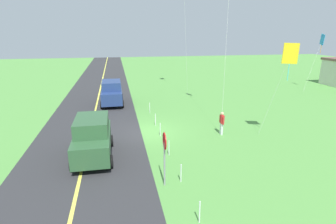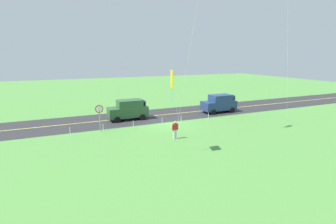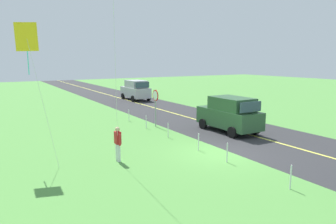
# 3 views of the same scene
# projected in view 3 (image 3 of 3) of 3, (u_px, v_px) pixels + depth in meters

# --- Properties ---
(ground_plane) EXTENTS (120.00, 120.00, 0.10)m
(ground_plane) POSITION_uv_depth(u_px,v_px,m) (220.00, 154.00, 15.48)
(ground_plane) COLOR #549342
(asphalt_road) EXTENTS (120.00, 7.00, 0.00)m
(asphalt_road) POSITION_uv_depth(u_px,v_px,m) (275.00, 142.00, 17.48)
(asphalt_road) COLOR #2D2D30
(asphalt_road) RESTS_ON ground
(road_centre_stripe) EXTENTS (120.00, 0.16, 0.00)m
(road_centre_stripe) POSITION_uv_depth(u_px,v_px,m) (275.00, 142.00, 17.48)
(road_centre_stripe) COLOR #E5E04C
(road_centre_stripe) RESTS_ON asphalt_road
(car_suv_foreground) EXTENTS (4.40, 2.12, 2.24)m
(car_suv_foreground) POSITION_uv_depth(u_px,v_px,m) (230.00, 114.00, 19.79)
(car_suv_foreground) COLOR #2D5633
(car_suv_foreground) RESTS_ON ground
(car_parked_east_far) EXTENTS (4.40, 2.12, 2.24)m
(car_parked_east_far) POSITION_uv_depth(u_px,v_px,m) (136.00, 90.00, 35.43)
(car_parked_east_far) COLOR #B7B7BC
(car_parked_east_far) RESTS_ON ground
(stop_sign) EXTENTS (0.76, 0.08, 2.56)m
(stop_sign) POSITION_uv_depth(u_px,v_px,m) (155.00, 101.00, 21.11)
(stop_sign) COLOR gray
(stop_sign) RESTS_ON ground
(person_adult_near) EXTENTS (0.58, 0.22, 1.60)m
(person_adult_near) POSITION_uv_depth(u_px,v_px,m) (118.00, 143.00, 14.04)
(person_adult_near) COLOR silver
(person_adult_near) RESTS_ON ground
(kite_blue_mid) EXTENTS (1.48, 1.23, 6.15)m
(kite_blue_mid) POSITION_uv_depth(u_px,v_px,m) (27.00, 39.00, 13.19)
(kite_blue_mid) COLOR silver
(kite_blue_mid) RESTS_ON ground
(fence_post_0) EXTENTS (0.05, 0.05, 0.90)m
(fence_post_0) POSITION_uv_depth(u_px,v_px,m) (291.00, 177.00, 11.05)
(fence_post_0) COLOR silver
(fence_post_0) RESTS_ON ground
(fence_post_1) EXTENTS (0.05, 0.05, 0.90)m
(fence_post_1) POSITION_uv_depth(u_px,v_px,m) (227.00, 153.00, 13.93)
(fence_post_1) COLOR silver
(fence_post_1) RESTS_ON ground
(fence_post_2) EXTENTS (0.05, 0.05, 0.90)m
(fence_post_2) POSITION_uv_depth(u_px,v_px,m) (199.00, 142.00, 15.77)
(fence_post_2) COLOR silver
(fence_post_2) RESTS_ON ground
(fence_post_3) EXTENTS (0.05, 0.05, 0.90)m
(fence_post_3) POSITION_uv_depth(u_px,v_px,m) (168.00, 130.00, 18.36)
(fence_post_3) COLOR silver
(fence_post_3) RESTS_ON ground
(fence_post_4) EXTENTS (0.05, 0.05, 0.90)m
(fence_post_4) POSITION_uv_depth(u_px,v_px,m) (146.00, 122.00, 20.82)
(fence_post_4) COLOR silver
(fence_post_4) RESTS_ON ground
(fence_post_5) EXTENTS (0.05, 0.05, 0.90)m
(fence_post_5) POSITION_uv_depth(u_px,v_px,m) (129.00, 115.00, 23.28)
(fence_post_5) COLOR silver
(fence_post_5) RESTS_ON ground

